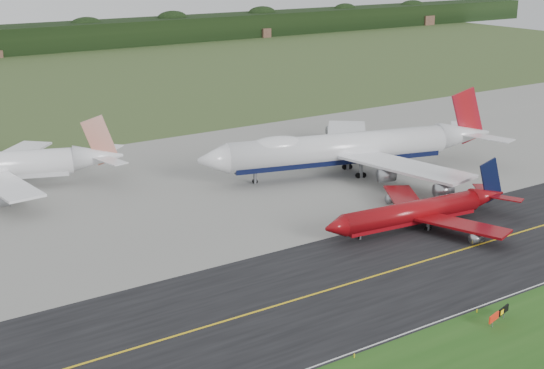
% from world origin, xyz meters
% --- Properties ---
extents(ground, '(600.00, 600.00, 0.00)m').
position_xyz_m(ground, '(0.00, 0.00, 0.00)').
color(ground, '#3E5025').
rests_on(ground, ground).
extents(taxiway, '(400.00, 32.00, 0.02)m').
position_xyz_m(taxiway, '(0.00, -4.00, 0.01)').
color(taxiway, black).
rests_on(taxiway, ground).
extents(apron, '(400.00, 78.00, 0.01)m').
position_xyz_m(apron, '(0.00, 51.00, 0.01)').
color(apron, gray).
rests_on(apron, ground).
extents(taxiway_centreline, '(400.00, 0.40, 0.00)m').
position_xyz_m(taxiway_centreline, '(0.00, -4.00, 0.03)').
color(taxiway_centreline, yellow).
rests_on(taxiway_centreline, taxiway).
extents(taxiway_edge_line, '(400.00, 0.25, 0.00)m').
position_xyz_m(taxiway_edge_line, '(0.00, -19.50, 0.03)').
color(taxiway_edge_line, silver).
rests_on(taxiway_edge_line, taxiway).
extents(jet_ba_747, '(67.45, 54.85, 17.14)m').
position_xyz_m(jet_ba_747, '(23.07, 39.50, 5.84)').
color(jet_ba_747, white).
rests_on(jet_ba_747, ground).
extents(jet_red_737, '(38.66, 31.40, 10.43)m').
position_xyz_m(jet_red_737, '(13.46, 7.50, 2.88)').
color(jet_red_737, maroon).
rests_on(jet_red_737, ground).
extents(taxiway_sign, '(5.11, 1.51, 1.74)m').
position_xyz_m(taxiway_sign, '(-2.95, -23.98, 1.23)').
color(taxiway_sign, slate).
rests_on(taxiway_sign, ground).
extents(edge_marker_left, '(0.16, 0.16, 0.50)m').
position_xyz_m(edge_marker_left, '(-24.29, -20.50, 0.25)').
color(edge_marker_left, yellow).
rests_on(edge_marker_left, ground).
extents(edge_marker_center, '(0.16, 0.16, 0.50)m').
position_xyz_m(edge_marker_center, '(-3.12, -20.50, 0.25)').
color(edge_marker_center, yellow).
rests_on(edge_marker_center, ground).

